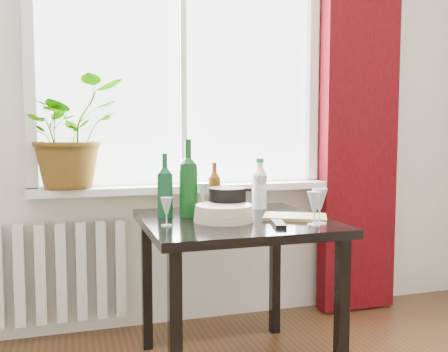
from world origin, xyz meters
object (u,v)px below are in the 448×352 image
object	(u,v)px
wine_bottle_right	(188,177)
radiator	(51,272)
bottle_amber	(214,186)
wineglass_front_right	(314,208)
plate_stack	(224,213)
cleaning_bottle	(259,184)
potted_plant	(70,133)
wine_bottle_left	(165,185)
tv_remote	(279,224)
fondue_pot	(227,202)
cutting_board	(295,217)
wineglass_back_center	(260,192)
table	(235,238)
wineglass_back_left	(204,198)
wineglass_front_left	(167,212)

from	to	relation	value
wine_bottle_right	radiator	bearing A→B (deg)	142.09
bottle_amber	wineglass_front_right	distance (m)	0.60
plate_stack	cleaning_bottle	bearing A→B (deg)	45.44
potted_plant	plate_stack	distance (m)	1.00
wine_bottle_left	wineglass_front_right	bearing A→B (deg)	-35.12
tv_remote	cleaning_bottle	bearing A→B (deg)	92.85
cleaning_bottle	wine_bottle_right	bearing A→B (deg)	-163.60
plate_stack	fondue_pot	xyz separation A→B (m)	(0.05, 0.11, 0.03)
cutting_board	wine_bottle_left	bearing A→B (deg)	159.00
wineglass_back_center	plate_stack	xyz separation A→B (m)	(-0.29, -0.28, -0.06)
potted_plant	tv_remote	world-z (taller)	potted_plant
potted_plant	cutting_board	distance (m)	1.28
potted_plant	wine_bottle_right	bearing A→B (deg)	-42.02
table	wineglass_front_right	size ratio (longest dim) A/B	5.60
cleaning_bottle	plate_stack	distance (m)	0.42
radiator	table	size ratio (longest dim) A/B	0.94
wine_bottle_left	wine_bottle_right	xyz separation A→B (m)	(0.11, -0.01, 0.04)
wineglass_back_center	cutting_board	distance (m)	0.33
fondue_pot	wineglass_back_left	bearing A→B (deg)	130.57
table	wineglass_front_right	xyz separation A→B (m)	(0.27, -0.28, 0.17)
wineglass_front_right	fondue_pot	world-z (taller)	wineglass_front_right
cleaning_bottle	wine_bottle_left	bearing A→B (deg)	-168.27
wineglass_back_left	plate_stack	size ratio (longest dim) A/B	0.56
potted_plant	wineglass_front_right	size ratio (longest dim) A/B	3.94
wineglass_front_right	plate_stack	xyz separation A→B (m)	(-0.34, 0.22, -0.04)
wine_bottle_left	wine_bottle_right	bearing A→B (deg)	-6.49
radiator	tv_remote	distance (m)	1.35
table	potted_plant	xyz separation A→B (m)	(-0.73, 0.61, 0.50)
plate_stack	bottle_amber	bearing A→B (deg)	81.97
cleaning_bottle	plate_stack	size ratio (longest dim) A/B	0.98
table	wine_bottle_right	size ratio (longest dim) A/B	2.22
potted_plant	table	bearing A→B (deg)	-39.53
tv_remote	cutting_board	distance (m)	0.21
wineglass_front_right	wineglass_front_left	distance (m)	0.64
plate_stack	fondue_pot	world-z (taller)	fondue_pot
wineglass_front_left	table	bearing A→B (deg)	15.81
potted_plant	wine_bottle_right	xyz separation A→B (m)	(0.54, -0.49, -0.21)
wine_bottle_left	tv_remote	distance (m)	0.58
fondue_pot	bottle_amber	bearing A→B (deg)	106.69
wineglass_back_center	wineglass_front_left	size ratio (longest dim) A/B	1.48
radiator	cleaning_bottle	world-z (taller)	cleaning_bottle
radiator	wine_bottle_left	size ratio (longest dim) A/B	2.56
cutting_board	tv_remote	bearing A→B (deg)	-135.01
wine_bottle_left	wine_bottle_right	size ratio (longest dim) A/B	0.82
table	wineglass_front_left	xyz separation A→B (m)	(-0.34, -0.10, 0.16)
table	bottle_amber	bearing A→B (deg)	96.74
wine_bottle_left	wineglass_front_right	size ratio (longest dim) A/B	2.06
cutting_board	wineglass_front_left	bearing A→B (deg)	-179.21
potted_plant	wineglass_front_left	xyz separation A→B (m)	(0.39, -0.70, -0.34)
wineglass_back_center	wineglass_front_left	world-z (taller)	wineglass_back_center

